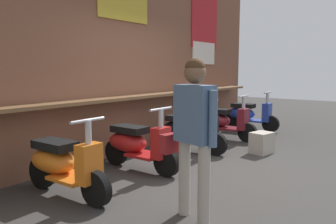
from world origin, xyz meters
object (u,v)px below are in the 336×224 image
scooter_orange (62,164)px  shopper_with_handbag (193,124)px  merchandise_crate (262,143)px  scooter_red (136,144)px  scooter_blue (248,114)px  scooter_maroon (222,121)px  scooter_black (187,130)px

scooter_orange → shopper_with_handbag: bearing=12.8°
scooter_orange → merchandise_crate: size_ratio=3.66×
scooter_red → scooter_blue: (4.12, -0.00, 0.00)m
merchandise_crate → scooter_maroon: bearing=59.2°
scooter_orange → scooter_blue: bearing=89.0°
scooter_red → merchandise_crate: size_ratio=3.66×
scooter_orange → scooter_red: size_ratio=1.00×
scooter_black → scooter_orange: bearing=-93.1°
scooter_red → scooter_blue: same height
scooter_black → scooter_blue: bearing=86.9°
scooter_orange → scooter_red: bearing=89.0°
scooter_orange → merchandise_crate: (3.38, -1.16, -0.20)m
scooter_orange → scooter_blue: size_ratio=1.00×
scooter_maroon → shopper_with_handbag: size_ratio=0.87×
scooter_orange → scooter_red: 1.30m
scooter_blue → shopper_with_handbag: bearing=-74.8°
scooter_maroon → scooter_blue: size_ratio=1.00×
scooter_orange → scooter_black: 2.71m
scooter_red → scooter_orange: bearing=-89.6°
scooter_blue → merchandise_crate: scooter_blue is taller
scooter_blue → scooter_maroon: bearing=-92.2°
scooter_red → shopper_with_handbag: (-0.91, -1.58, 0.58)m
scooter_red → shopper_with_handbag: size_ratio=0.87×
merchandise_crate → scooter_orange: bearing=161.1°
scooter_maroon → scooter_blue: 1.36m
scooter_black → scooter_blue: size_ratio=1.00×
scooter_red → merchandise_crate: scooter_red is taller
scooter_orange → scooter_black: (2.71, -0.00, 0.00)m
scooter_black → merchandise_crate: scooter_black is taller
scooter_maroon → merchandise_crate: size_ratio=3.66×
scooter_red → scooter_maroon: size_ratio=1.00×
scooter_maroon → merchandise_crate: bearing=-32.1°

